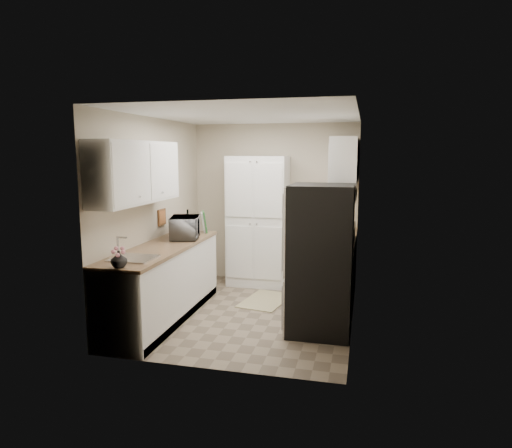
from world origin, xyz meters
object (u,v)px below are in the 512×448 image
Objects in this scene: microwave at (185,228)px; wine_bottle at (188,223)px; pantry_cabinet at (258,221)px; refrigerator at (321,260)px; toaster_oven at (333,224)px; electric_range at (329,274)px.

wine_bottle is (-0.10, 0.35, 0.01)m from microwave.
wine_bottle is at bearing -133.23° from pantry_cabinet.
refrigerator is 3.22× the size of microwave.
pantry_cabinet is 3.79× the size of microwave.
refrigerator is 2.15m from wine_bottle.
refrigerator is at bearing -23.82° from wine_bottle.
wine_bottle is at bearing 156.18° from refrigerator.
refrigerator is at bearing -121.81° from microwave.
pantry_cabinet reaches higher than wine_bottle.
pantry_cabinet is 5.80× the size of toaster_oven.
pantry_cabinet is at bearing 123.46° from refrigerator.
pantry_cabinet reaches higher than microwave.
toaster_oven is at bearing 89.10° from refrigerator.
refrigerator is at bearing -92.48° from electric_range.
electric_range is at bearing -1.78° from wine_bottle.
microwave is (-0.71, -1.21, 0.07)m from pantry_cabinet.
microwave is at bearing -73.70° from wine_bottle.
microwave is at bearing -171.38° from electric_range.
refrigerator reaches higher than electric_range.
electric_range is 3.28× the size of toaster_oven.
pantry_cabinet is at bearing 159.58° from toaster_oven.
electric_range is (1.17, -0.93, -0.52)m from pantry_cabinet.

